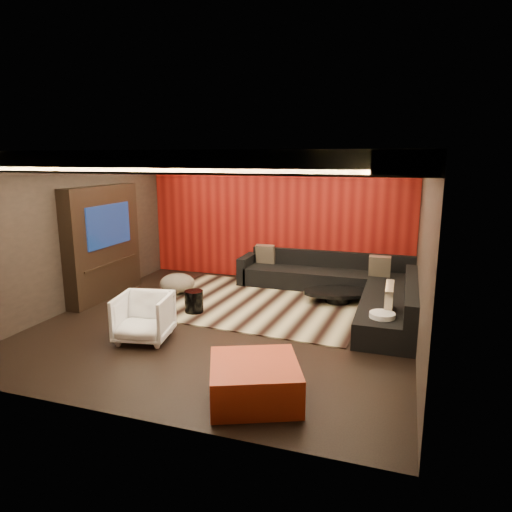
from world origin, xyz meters
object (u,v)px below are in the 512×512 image
(sectional_sofa, at_px, (347,287))
(armchair, at_px, (144,317))
(white_side_table, at_px, (381,328))
(orange_ottoman, at_px, (254,381))
(drum_stool, at_px, (194,301))
(coffee_table, at_px, (337,296))

(sectional_sofa, bearing_deg, armchair, -132.14)
(white_side_table, xyz_separation_m, orange_ottoman, (-1.29, -2.14, -0.02))
(white_side_table, distance_m, orange_ottoman, 2.49)
(drum_stool, distance_m, armchair, 1.37)
(sectional_sofa, bearing_deg, orange_ottoman, -97.30)
(white_side_table, distance_m, armchair, 3.58)
(coffee_table, distance_m, orange_ottoman, 3.90)
(coffee_table, distance_m, drum_stool, 2.74)
(coffee_table, relative_size, sectional_sofa, 0.36)
(coffee_table, bearing_deg, white_side_table, -62.40)
(drum_stool, distance_m, white_side_table, 3.28)
(white_side_table, relative_size, armchair, 0.60)
(coffee_table, bearing_deg, sectional_sofa, 51.56)
(armchair, height_order, sectional_sofa, sectional_sofa)
(drum_stool, bearing_deg, orange_ottoman, -51.37)
(sectional_sofa, bearing_deg, coffee_table, -128.44)
(orange_ottoman, relative_size, armchair, 1.26)
(white_side_table, relative_size, orange_ottoman, 0.48)
(white_side_table, xyz_separation_m, sectional_sofa, (-0.77, 1.93, 0.03))
(white_side_table, distance_m, sectional_sofa, 2.07)
(white_side_table, height_order, orange_ottoman, white_side_table)
(armchair, bearing_deg, white_side_table, 5.60)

